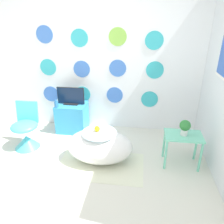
{
  "coord_description": "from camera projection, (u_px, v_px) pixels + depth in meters",
  "views": [
    {
      "loc": [
        0.75,
        -1.88,
        2.0
      ],
      "look_at": [
        0.37,
        0.9,
        0.74
      ],
      "focal_mm": 35.0,
      "sensor_mm": 36.0,
      "label": 1
    }
  ],
  "objects": [
    {
      "name": "ground_plane",
      "position": [
        71.0,
        197.0,
        2.61
      ],
      "size": [
        12.0,
        12.0,
        0.0
      ],
      "primitive_type": "plane",
      "color": "silver"
    },
    {
      "name": "tv_cabinet",
      "position": [
        72.0,
        117.0,
        4.04
      ],
      "size": [
        0.53,
        0.43,
        0.52
      ],
      "color": "#389ED6",
      "rests_on": "ground_plane"
    },
    {
      "name": "rug",
      "position": [
        101.0,
        165.0,
        3.16
      ],
      "size": [
        1.23,
        0.73,
        0.01
      ],
      "color": "silver",
      "rests_on": "ground_plane"
    },
    {
      "name": "vase",
      "position": [
        56.0,
        104.0,
        3.78
      ],
      "size": [
        0.07,
        0.07,
        0.13
      ],
      "color": "#2D72B7",
      "rests_on": "tv_cabinet"
    },
    {
      "name": "bathtub",
      "position": [
        100.0,
        146.0,
        3.18
      ],
      "size": [
        0.96,
        0.61,
        0.49
      ],
      "color": "white",
      "rests_on": "ground_plane"
    },
    {
      "name": "potted_plant_left",
      "position": [
        185.0,
        127.0,
        2.96
      ],
      "size": [
        0.15,
        0.15,
        0.22
      ],
      "color": "white",
      "rests_on": "side_table"
    },
    {
      "name": "rubber_duck",
      "position": [
        97.0,
        128.0,
        3.06
      ],
      "size": [
        0.08,
        0.09,
        0.1
      ],
      "color": "yellow",
      "rests_on": "bathtub"
    },
    {
      "name": "chair",
      "position": [
        26.0,
        133.0,
        3.51
      ],
      "size": [
        0.42,
        0.42,
        0.75
      ],
      "color": "#4CC6DB",
      "rests_on": "ground_plane"
    },
    {
      "name": "wall_back_dotted",
      "position": [
        99.0,
        59.0,
        3.8
      ],
      "size": [
        4.56,
        0.05,
        2.6
      ],
      "color": "white",
      "rests_on": "ground_plane"
    },
    {
      "name": "tv",
      "position": [
        71.0,
        97.0,
        3.87
      ],
      "size": [
        0.49,
        0.12,
        0.31
      ],
      "color": "black",
      "rests_on": "tv_cabinet"
    },
    {
      "name": "side_table",
      "position": [
        183.0,
        140.0,
        3.04
      ],
      "size": [
        0.51,
        0.34,
        0.48
      ],
      "color": "#72D8B7",
      "rests_on": "ground_plane"
    }
  ]
}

